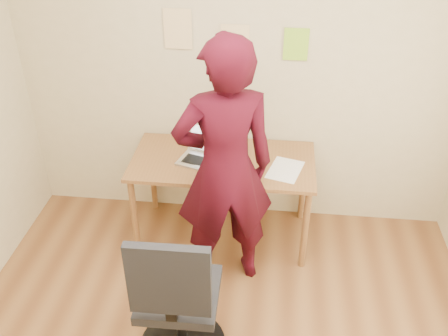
# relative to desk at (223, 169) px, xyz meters

# --- Properties ---
(room) EXTENTS (3.58, 3.58, 2.78)m
(room) POSITION_rel_desk_xyz_m (0.09, -1.38, 0.70)
(room) COLOR brown
(room) RESTS_ON ground
(desk) EXTENTS (1.40, 0.70, 0.74)m
(desk) POSITION_rel_desk_xyz_m (0.00, 0.00, 0.00)
(desk) COLOR brown
(desk) RESTS_ON ground
(laptop) EXTENTS (0.40, 0.37, 0.24)m
(laptop) POSITION_rel_desk_xyz_m (-0.15, -0.00, 0.14)
(laptop) COLOR silver
(laptop) RESTS_ON desk
(paper_sheet) EXTENTS (0.30, 0.37, 0.00)m
(paper_sheet) POSITION_rel_desk_xyz_m (0.47, -0.08, 0.09)
(paper_sheet) COLOR white
(paper_sheet) RESTS_ON desk
(phone) EXTENTS (0.06, 0.12, 0.01)m
(phone) POSITION_rel_desk_xyz_m (0.20, -0.21, 0.09)
(phone) COLOR black
(phone) RESTS_ON desk
(wall_note_left) EXTENTS (0.21, 0.00, 0.30)m
(wall_note_left) POSITION_rel_desk_xyz_m (-0.37, 0.36, 0.97)
(wall_note_left) COLOR #EBCA8C
(wall_note_left) RESTS_ON room
(wall_note_mid) EXTENTS (0.21, 0.00, 0.30)m
(wall_note_mid) POSITION_rel_desk_xyz_m (0.05, 0.36, 0.87)
(wall_note_mid) COLOR #EBCA8C
(wall_note_mid) RESTS_ON room
(wall_note_right) EXTENTS (0.18, 0.00, 0.24)m
(wall_note_right) POSITION_rel_desk_xyz_m (0.50, 0.36, 0.89)
(wall_note_right) COLOR #97D630
(wall_note_right) RESTS_ON room
(office_chair) EXTENTS (0.56, 0.56, 1.08)m
(office_chair) POSITION_rel_desk_xyz_m (-0.13, -1.22, -0.19)
(office_chair) COLOR black
(office_chair) RESTS_ON ground
(person) EXTENTS (0.79, 0.63, 1.88)m
(person) POSITION_rel_desk_xyz_m (0.06, -0.43, 0.29)
(person) COLOR #370712
(person) RESTS_ON ground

